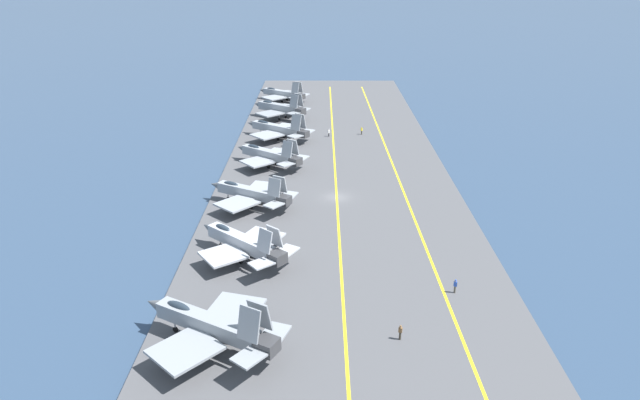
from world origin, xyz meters
The scene contains 15 objects.
ground_plane centered at (0.00, 0.00, 0.00)m, with size 2000.00×2000.00×0.00m, color #2D425B.
carrier_deck centered at (0.00, 0.00, 0.20)m, with size 197.59×41.92×0.40m, color #4C4C4F.
deck_stripe_foul_line centered at (0.00, -11.53, 0.40)m, with size 177.83×0.36×0.01m, color yellow.
deck_stripe_centerline centered at (0.00, 0.00, 0.40)m, with size 177.83×0.36×0.01m, color yellow.
parked_jet_second centered at (-39.83, 13.69, 3.06)m, with size 14.14×16.25×6.82m.
parked_jet_third centered at (-21.14, 12.89, 2.78)m, with size 13.30×14.33×6.08m.
parked_jet_fourth centered at (-3.71, 13.84, 2.65)m, with size 13.36×15.10×5.85m.
parked_jet_fifth centered at (15.49, 12.57, 2.68)m, with size 12.99×14.90×6.08m.
parked_jet_sixth centered at (33.39, 12.12, 2.68)m, with size 13.93×15.97×6.36m.
parked_jet_seventh centered at (50.47, 12.96, 3.16)m, with size 13.53×14.97×6.86m.
parked_jet_eighth centered at (69.45, 13.51, 2.59)m, with size 13.17×14.93×5.92m.
crew_yellow_vest centered at (36.85, -6.51, 1.36)m, with size 0.44×0.46×1.75m.
crew_blue_vest centered at (-29.54, -13.34, 1.40)m, with size 0.30×0.41×1.81m.
crew_white_vest centered at (35.20, 0.94, 1.34)m, with size 0.40×0.45×1.72m.
crew_brown_vest centered at (-38.60, -5.69, 1.37)m, with size 0.38×0.45×1.77m.
Camera 1 is at (-87.74, 2.49, 37.05)m, focal length 32.00 mm.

